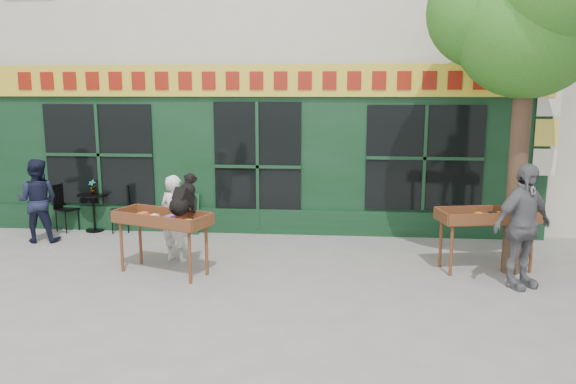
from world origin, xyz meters
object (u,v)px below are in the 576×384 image
at_px(woman, 175,218).
at_px(man_left, 37,201).
at_px(book_cart_center, 163,222).
at_px(dog, 183,193).
at_px(bistro_table, 93,205).
at_px(book_cart_right, 487,220).
at_px(man_right, 522,226).

relative_size(woman, man_left, 0.93).
height_order(book_cart_center, woman, woman).
bearing_deg(man_left, dog, 144.95).
height_order(bistro_table, man_left, man_left).
distance_m(book_cart_center, woman, 0.66).
distance_m(dog, man_left, 3.69).
distance_m(woman, man_left, 3.07).
xyz_separation_m(woman, book_cart_right, (5.04, -0.03, 0.09)).
xyz_separation_m(dog, man_left, (-3.26, 1.66, -0.50)).
bearing_deg(dog, woman, 137.27).
bearing_deg(dog, book_cart_center, -167.43).
height_order(book_cart_center, bistro_table, book_cart_center).
bearing_deg(bistro_table, book_cart_right, -14.10).
bearing_deg(bistro_table, dog, -44.17).
relative_size(woman, bistro_table, 1.93).
bearing_deg(dog, man_right, 19.76).
xyz_separation_m(dog, woman, (-0.35, 0.70, -0.56)).
distance_m(man_right, bistro_table, 7.99).
relative_size(dog, book_cart_right, 0.38).
relative_size(woman, book_cart_right, 0.92).
relative_size(book_cart_center, man_right, 0.89).
height_order(book_cart_right, man_right, man_right).
distance_m(dog, bistro_table, 3.65).
height_order(dog, woman, dog).
bearing_deg(man_right, dog, 147.87).
height_order(dog, book_cart_right, dog).
bearing_deg(woman, man_right, -167.63).
xyz_separation_m(woman, man_left, (-2.91, 0.96, 0.05)).
height_order(man_right, bistro_table, man_right).
relative_size(book_cart_right, man_right, 0.88).
xyz_separation_m(man_right, bistro_table, (-7.55, 2.57, -0.36)).
bearing_deg(dog, book_cart_right, 28.80).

